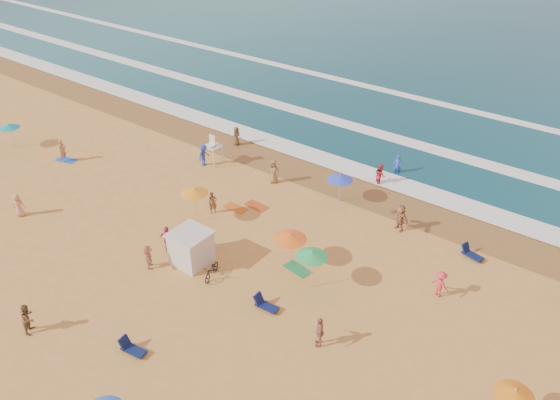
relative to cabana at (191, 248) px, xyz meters
The scene contains 11 objects.
ground 2.80m from the cabana, 20.80° to the left, with size 220.00×220.00×0.00m, color gold.
wet_sand 13.68m from the cabana, 79.70° to the left, with size 220.00×220.00×0.00m, color olive.
surf_foam 22.40m from the cabana, 83.74° to the left, with size 200.00×18.70×0.05m.
cabana is the anchor object (origin of this frame).
cabana_roof 1.06m from the cabana, ahead, with size 2.20×2.20×0.12m, color silver.
bicycle 2.00m from the cabana, ahead, with size 0.61×1.74×0.91m, color black.
lifeguard_stand 12.66m from the cabana, 127.05° to the left, with size 1.20×1.20×2.10m, color white, non-canonical shape.
beach_umbrellas 5.85m from the cabana, 11.84° to the left, with size 50.32×27.29×0.76m.
loungers 7.71m from the cabana, 20.66° to the right, with size 44.30×23.13×0.34m.
towels 1.76m from the cabana, 58.41° to the right, with size 54.33×28.77×0.03m.
beachgoers 6.97m from the cabana, 74.29° to the left, with size 38.04×27.41×2.14m.
Camera 1 is at (17.50, -18.55, 20.58)m, focal length 35.00 mm.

